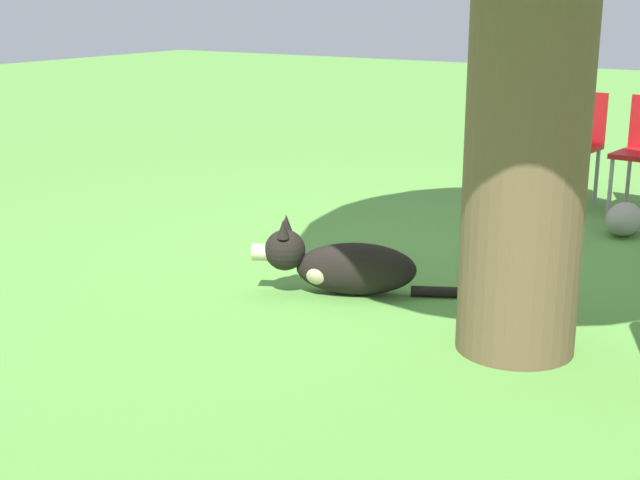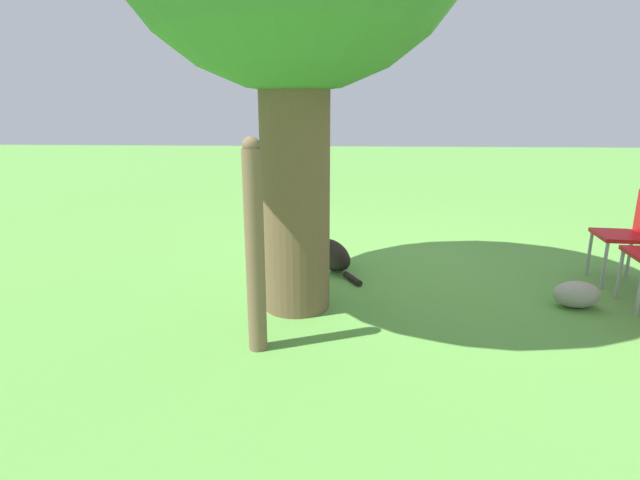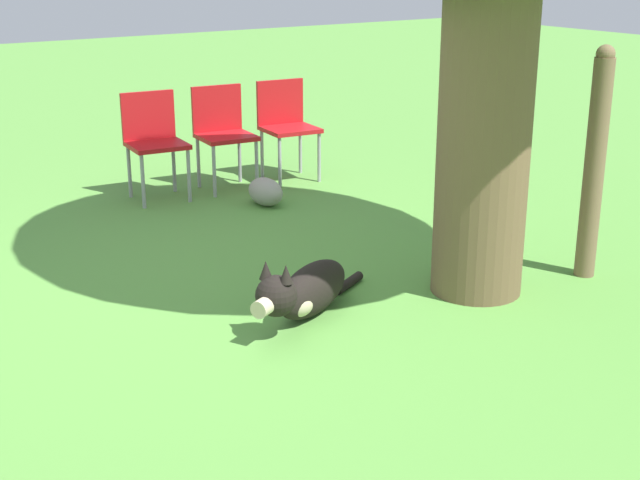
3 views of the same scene
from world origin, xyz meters
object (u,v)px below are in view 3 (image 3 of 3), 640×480
(dog, at_px, (304,291))
(red_chair_1, at_px, (223,129))
(fence_post, at_px, (595,163))
(red_chair_2, at_px, (286,121))
(red_chair_0, at_px, (154,136))

(dog, distance_m, red_chair_1, 2.93)
(fence_post, relative_size, red_chair_2, 1.67)
(fence_post, xyz_separation_m, red_chair_2, (-3.13, -0.25, -0.21))
(fence_post, distance_m, red_chair_1, 3.28)
(fence_post, height_order, red_chair_2, fence_post)
(dog, bearing_deg, red_chair_1, -136.54)
(fence_post, distance_m, red_chair_2, 3.14)
(fence_post, bearing_deg, dog, -102.65)
(red_chair_0, bearing_deg, dog, -1.61)
(red_chair_0, xyz_separation_m, red_chair_2, (0.05, 1.22, 0.00))
(dog, relative_size, fence_post, 0.74)
(dog, height_order, red_chair_1, red_chair_1)
(dog, xyz_separation_m, fence_post, (0.41, 1.84, 0.56))
(red_chair_0, height_order, red_chair_1, same)
(fence_post, distance_m, red_chair_0, 3.51)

